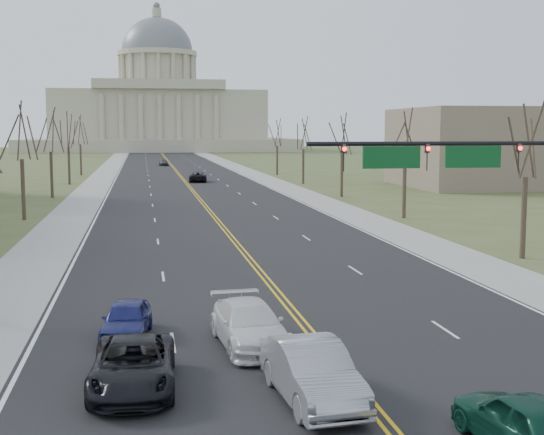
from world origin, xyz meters
name	(u,v)px	position (x,y,z in m)	size (l,w,h in m)	color
road	(178,174)	(0.00, 110.00, 0.01)	(20.00, 380.00, 0.01)	black
cross_road	(342,371)	(0.00, 6.00, 0.01)	(120.00, 14.00, 0.01)	black
sidewalk_left	(104,174)	(-12.00, 110.00, 0.01)	(4.00, 380.00, 0.03)	gray
sidewalk_right	(250,173)	(12.00, 110.00, 0.01)	(4.00, 380.00, 0.03)	gray
center_line	(178,174)	(0.00, 110.00, 0.01)	(0.42, 380.00, 0.01)	gold
edge_line_left	(118,174)	(-9.80, 110.00, 0.01)	(0.15, 380.00, 0.01)	silver
edge_line_right	(237,173)	(9.80, 110.00, 0.01)	(0.15, 380.00, 0.01)	silver
capitol	(158,109)	(0.00, 249.91, 14.20)	(90.00, 60.00, 50.00)	#B2AE94
signal_mast	(471,169)	(7.45, 13.50, 5.76)	(12.12, 0.44, 7.20)	black
tree_r_0	(527,144)	(15.50, 24.00, 6.55)	(3.74, 3.74, 8.50)	#3A2A22
tree_r_1	(405,139)	(15.50, 44.00, 6.55)	(3.74, 3.74, 8.50)	#3A2A22
tree_l_1	(21,134)	(-15.50, 48.00, 6.94)	(3.96, 3.96, 9.00)	#3A2A22
tree_r_2	(342,137)	(15.50, 64.00, 6.55)	(3.74, 3.74, 8.50)	#3A2A22
tree_l_2	(50,133)	(-15.50, 68.00, 6.94)	(3.96, 3.96, 9.00)	#3A2A22
tree_r_3	(303,135)	(15.50, 84.00, 6.55)	(3.74, 3.74, 8.50)	#3A2A22
tree_l_3	(68,132)	(-15.50, 88.00, 6.94)	(3.96, 3.96, 9.00)	#3A2A22
tree_r_4	(277,134)	(15.50, 104.00, 6.55)	(3.74, 3.74, 8.50)	#3A2A22
tree_l_4	(80,132)	(-15.50, 108.00, 6.94)	(3.96, 3.96, 9.00)	#3A2A22
bldg_right_mass	(501,147)	(40.00, 76.00, 5.00)	(25.00, 20.00, 10.00)	#7B6C58
car_nb_inner_lead	(523,422)	(2.55, -0.40, 0.73)	(1.70, 4.24, 1.44)	#0C3729
car_sb_inner_lead	(312,372)	(-1.50, 3.59, 0.83)	(1.74, 4.98, 1.64)	gray
car_sb_outer_lead	(133,365)	(-6.30, 5.37, 0.72)	(2.34, 5.08, 1.41)	black
car_sb_inner_second	(250,325)	(-2.43, 9.09, 0.76)	(2.10, 5.17, 1.50)	silver
car_sb_outer_second	(127,319)	(-6.59, 10.87, 0.68)	(1.58, 3.92, 1.34)	navy
car_far_nb	(198,177)	(1.77, 90.06, 0.73)	(2.38, 5.16, 1.43)	black
car_far_sb	(164,162)	(-1.64, 137.50, 0.70)	(1.62, 4.02, 1.37)	#434549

